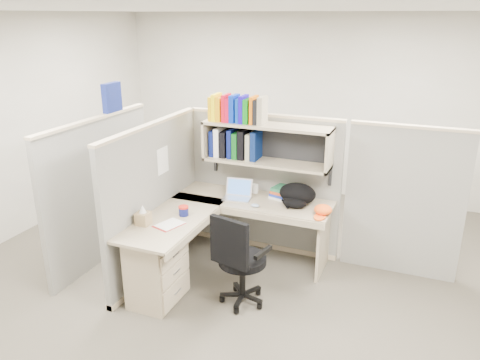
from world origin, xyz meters
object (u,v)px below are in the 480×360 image
at_px(backpack, 296,195).
at_px(desk, 184,251).
at_px(snack_canister, 184,211).
at_px(laptop, 237,190).
at_px(task_chair, 240,273).

bearing_deg(backpack, desk, -150.33).
distance_m(desk, snack_canister, 0.40).
height_order(backpack, snack_canister, backpack).
distance_m(laptop, snack_canister, 0.70).
xyz_separation_m(snack_canister, task_chair, (0.71, -0.23, -0.44)).
xyz_separation_m(laptop, task_chair, (0.38, -0.84, -0.50)).
height_order(desk, backpack, backpack).
distance_m(desk, backpack, 1.31).
height_order(desk, task_chair, task_chair).
bearing_deg(task_chair, backpack, 73.14).
bearing_deg(snack_canister, backpack, 34.80).
relative_size(desk, task_chair, 1.81).
xyz_separation_m(desk, laptop, (0.24, 0.80, 0.40)).
relative_size(laptop, snack_canister, 2.91).
height_order(desk, laptop, laptop).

